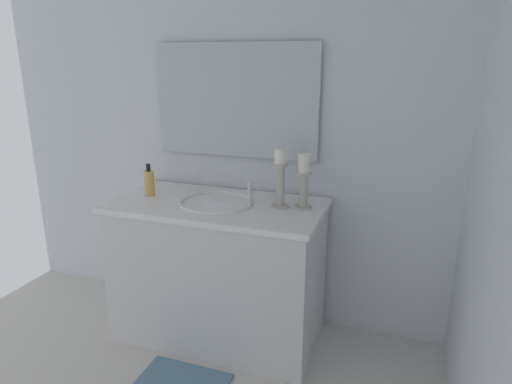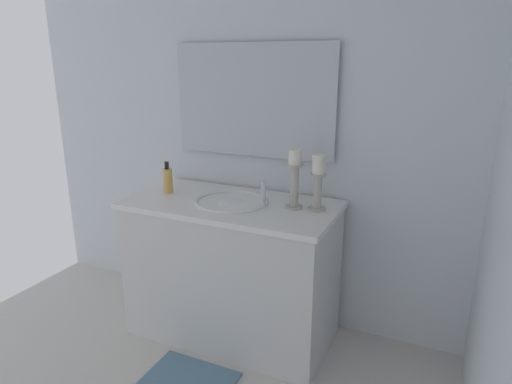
# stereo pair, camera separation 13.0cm
# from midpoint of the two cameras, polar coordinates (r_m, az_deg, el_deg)

# --- Properties ---
(wall_left) EXTENTS (0.04, 2.79, 2.45)m
(wall_left) POSITION_cam_midpoint_polar(r_m,az_deg,el_deg) (2.64, -1.36, 9.99)
(wall_left) COLOR silver
(wall_left) RESTS_ON ground
(vanity_cabinet) EXTENTS (0.58, 1.15, 0.80)m
(vanity_cabinet) POSITION_cam_midpoint_polar(r_m,az_deg,el_deg) (2.53, -1.59, -9.89)
(vanity_cabinet) COLOR silver
(vanity_cabinet) RESTS_ON ground
(sink_basin) EXTENTS (0.40, 0.40, 0.24)m
(sink_basin) POSITION_cam_midpoint_polar(r_m,az_deg,el_deg) (2.39, -1.64, -2.19)
(sink_basin) COLOR white
(sink_basin) RESTS_ON vanity_cabinet
(mirror) EXTENTS (0.02, 0.96, 0.63)m
(mirror) POSITION_cam_midpoint_polar(r_m,az_deg,el_deg) (2.53, 1.09, 11.62)
(mirror) COLOR silver
(candle_holder_tall) EXTENTS (0.09, 0.09, 0.28)m
(candle_holder_tall) POSITION_cam_midpoint_polar(r_m,az_deg,el_deg) (2.25, 9.58, 1.40)
(candle_holder_tall) COLOR #B7B2A5
(candle_holder_tall) RESTS_ON vanity_cabinet
(candle_holder_short) EXTENTS (0.09, 0.09, 0.31)m
(candle_holder_short) POSITION_cam_midpoint_polar(r_m,az_deg,el_deg) (2.26, 6.61, 1.87)
(candle_holder_short) COLOR #B7B2A5
(candle_holder_short) RESTS_ON vanity_cabinet
(soap_bottle) EXTENTS (0.06, 0.06, 0.18)m
(soap_bottle) POSITION_cam_midpoint_polar(r_m,az_deg,el_deg) (2.57, -9.88, 1.52)
(soap_bottle) COLOR #E5B259
(soap_bottle) RESTS_ON vanity_cabinet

